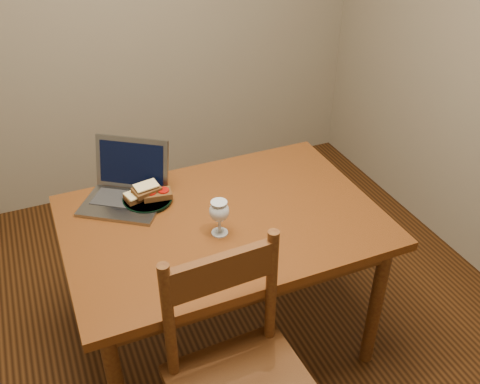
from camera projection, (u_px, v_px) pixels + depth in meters
name	position (u px, v px, depth m)	size (l,w,h in m)	color
floor	(213.00, 353.00, 2.58)	(3.20, 3.20, 0.02)	black
table	(223.00, 234.00, 2.28)	(1.30, 0.90, 0.74)	#4D270C
chair	(241.00, 376.00, 1.81)	(0.49, 0.47, 0.50)	#3C1A0C
plate	(148.00, 200.00, 2.32)	(0.22, 0.22, 0.02)	black
sandwich_cheese	(139.00, 195.00, 2.30)	(0.12, 0.07, 0.04)	#381E0C
sandwich_tomato	(157.00, 193.00, 2.31)	(0.12, 0.07, 0.04)	#381E0C
sandwich_top	(146.00, 189.00, 2.30)	(0.12, 0.07, 0.04)	#381E0C
milk_glass	(219.00, 218.00, 2.10)	(0.08, 0.08, 0.15)	white
laptop	(127.00, 185.00, 2.32)	(0.45, 0.44, 0.24)	slate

